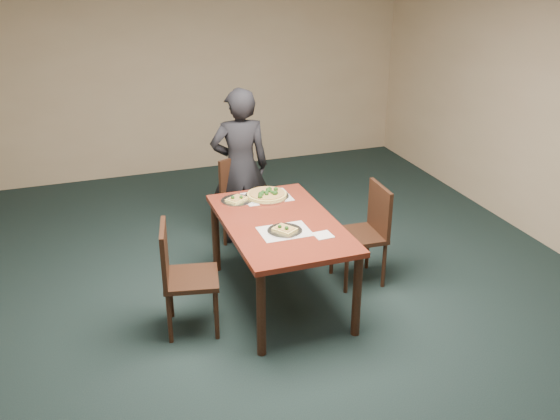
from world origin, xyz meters
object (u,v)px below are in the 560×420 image
object	(u,v)px
chair_right	(367,228)
pizza_pan	(267,194)
diner	(240,167)
chair_far	(244,197)
dining_table	(280,231)
slice_plate_far	(237,200)
slice_plate_near	(285,230)
chair_left	(181,272)

from	to	relation	value
chair_right	pizza_pan	distance (m)	0.95
diner	chair_right	bearing A→B (deg)	131.61
chair_far	dining_table	bearing A→B (deg)	-113.73
dining_table	slice_plate_far	world-z (taller)	slice_plate_far
slice_plate_near	slice_plate_far	world-z (taller)	slice_plate_near
diner	slice_plate_far	distance (m)	0.75
chair_far	chair_right	distance (m)	1.35
pizza_pan	chair_right	bearing A→B (deg)	-29.48
chair_far	slice_plate_near	bearing A→B (deg)	-114.87
chair_far	slice_plate_far	world-z (taller)	chair_far
chair_far	chair_left	world-z (taller)	same
chair_left	diner	size ratio (longest dim) A/B	0.57
slice_plate_far	slice_plate_near	bearing A→B (deg)	-75.27
chair_left	chair_right	distance (m)	1.74
dining_table	pizza_pan	size ratio (longest dim) A/B	3.79
dining_table	chair_right	world-z (taller)	chair_right
dining_table	slice_plate_far	distance (m)	0.58
chair_left	slice_plate_near	xyz separation A→B (m)	(0.84, -0.04, 0.25)
dining_table	slice_plate_near	xyz separation A→B (m)	(-0.03, -0.20, 0.11)
chair_left	diner	world-z (taller)	diner
slice_plate_near	slice_plate_far	distance (m)	0.75
diner	slice_plate_far	bearing A→B (deg)	77.13
chair_left	chair_right	size ratio (longest dim) A/B	1.00
dining_table	chair_right	size ratio (longest dim) A/B	1.65
chair_right	slice_plate_far	xyz separation A→B (m)	(-1.08, 0.45, 0.25)
pizza_pan	chair_left	bearing A→B (deg)	-143.86
slice_plate_near	dining_table	bearing A→B (deg)	81.31
diner	chair_left	bearing A→B (deg)	63.14
diner	slice_plate_far	xyz separation A→B (m)	(-0.24, -0.71, -0.04)
diner	slice_plate_near	distance (m)	1.44
pizza_pan	dining_table	bearing A→B (deg)	-96.65
chair_far	chair_right	bearing A→B (deg)	-74.65
chair_right	pizza_pan	xyz separation A→B (m)	(-0.79, 0.45, 0.26)
chair_far	pizza_pan	distance (m)	0.67
dining_table	diner	size ratio (longest dim) A/B	0.94
diner	slice_plate_near	size ratio (longest dim) A/B	5.72
chair_far	diner	world-z (taller)	diner
chair_left	pizza_pan	world-z (taller)	chair_left
chair_far	slice_plate_near	size ratio (longest dim) A/B	3.25
dining_table	pizza_pan	world-z (taller)	pizza_pan
slice_plate_near	chair_left	bearing A→B (deg)	177.01
chair_right	diner	world-z (taller)	diner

